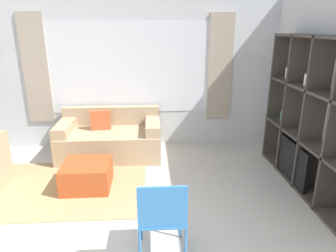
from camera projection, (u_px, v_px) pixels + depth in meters
name	position (u px, v px, depth m)	size (l,w,h in m)	color
wall_back	(130.00, 73.00, 5.40)	(6.53, 0.11, 2.70)	silver
wall_right	(328.00, 91.00, 3.94)	(0.07, 4.56, 2.70)	silver
area_rug	(53.00, 187.00, 4.21)	(2.60, 1.62, 0.01)	tan
shelving_unit	(315.00, 119.00, 3.95)	(0.34, 2.29, 2.06)	silver
couch_main	(110.00, 138.00, 5.22)	(1.72, 0.95, 0.80)	tan
ottoman	(87.00, 175.00, 4.17)	(0.65, 0.62, 0.37)	#B74C23
folding_chair	(162.00, 213.00, 2.75)	(0.44, 0.46, 0.86)	#3375B7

